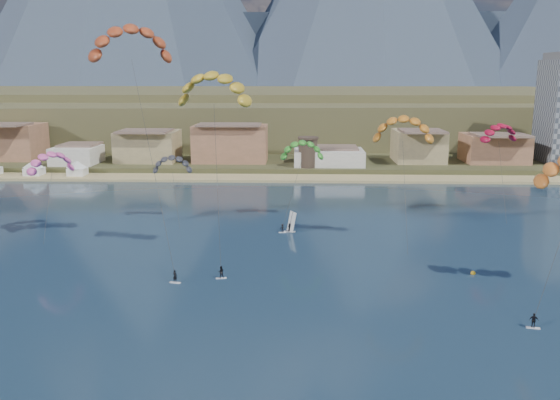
% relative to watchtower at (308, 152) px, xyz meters
% --- Properties ---
extents(ground, '(2400.00, 2400.00, 0.00)m').
position_rel_watchtower_xyz_m(ground, '(-5.00, -114.00, -6.37)').
color(ground, '#0E2133').
rests_on(ground, ground).
extents(beach, '(2200.00, 12.00, 0.90)m').
position_rel_watchtower_xyz_m(beach, '(-5.00, -8.00, -6.12)').
color(beach, tan).
rests_on(beach, ground).
extents(land, '(2200.00, 900.00, 4.00)m').
position_rel_watchtower_xyz_m(land, '(-5.00, 446.00, -6.37)').
color(land, '#4C4529').
rests_on(land, ground).
extents(foothills, '(940.00, 210.00, 18.00)m').
position_rel_watchtower_xyz_m(foothills, '(17.39, 118.47, 2.71)').
color(foothills, brown).
rests_on(foothills, ground).
extents(town, '(400.00, 24.00, 12.00)m').
position_rel_watchtower_xyz_m(town, '(-45.00, 8.00, 1.63)').
color(town, silver).
rests_on(town, ground).
extents(watchtower, '(5.82, 5.82, 8.60)m').
position_rel_watchtower_xyz_m(watchtower, '(0.00, 0.00, 0.00)').
color(watchtower, '#47382D').
rests_on(watchtower, ground).
extents(beach_tents, '(43.40, 6.40, 5.00)m').
position_rel_watchtower_xyz_m(beach_tents, '(-81.25, -8.00, -2.66)').
color(beach_tents, white).
rests_on(beach_tents, ground).
extents(kitesurfer_red, '(15.65, 18.12, 36.91)m').
position_rel_watchtower_xyz_m(kitesurfer_red, '(-27.04, -76.76, 26.59)').
color(kitesurfer_red, silver).
rests_on(kitesurfer_red, ground).
extents(kitesurfer_yellow, '(12.25, 12.96, 29.27)m').
position_rel_watchtower_xyz_m(kitesurfer_yellow, '(-14.76, -78.51, 19.97)').
color(kitesurfer_yellow, silver).
rests_on(kitesurfer_yellow, ground).
extents(kitesurfer_green, '(8.87, 12.54, 17.52)m').
position_rel_watchtower_xyz_m(kitesurfer_green, '(-1.82, -53.05, 7.70)').
color(kitesurfer_green, silver).
rests_on(kitesurfer_green, ground).
extents(distant_kite_pink, '(8.21, 8.65, 16.46)m').
position_rel_watchtower_xyz_m(distant_kite_pink, '(-45.47, -64.87, 6.99)').
color(distant_kite_pink, '#262626').
rests_on(distant_kite_pink, ground).
extents(distant_kite_dark, '(8.13, 5.97, 14.60)m').
position_rel_watchtower_xyz_m(distant_kite_dark, '(-26.55, -54.46, 5.15)').
color(distant_kite_dark, '#262626').
rests_on(distant_kite_dark, ground).
extents(distant_kite_orange, '(10.86, 6.99, 22.80)m').
position_rel_watchtower_xyz_m(distant_kite_orange, '(14.53, -68.51, 13.38)').
color(distant_kite_orange, '#262626').
rests_on(distant_kite_orange, ground).
extents(distant_kite_red, '(8.80, 7.13, 19.87)m').
position_rel_watchtower_xyz_m(distant_kite_red, '(36.55, -48.71, 10.81)').
color(distant_kite_red, '#262626').
rests_on(distant_kite_red, ground).
extents(windsurfer, '(2.11, 2.30, 3.68)m').
position_rel_watchtower_xyz_m(windsurfer, '(-3.82, -62.58, -5.20)').
color(windsurfer, silver).
rests_on(windsurfer, ground).
extents(buoy, '(0.69, 0.69, 0.69)m').
position_rel_watchtower_xyz_m(buoy, '(22.51, -84.51, -6.25)').
color(buoy, gold).
rests_on(buoy, ground).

